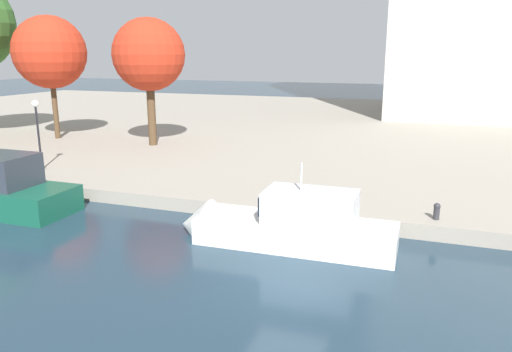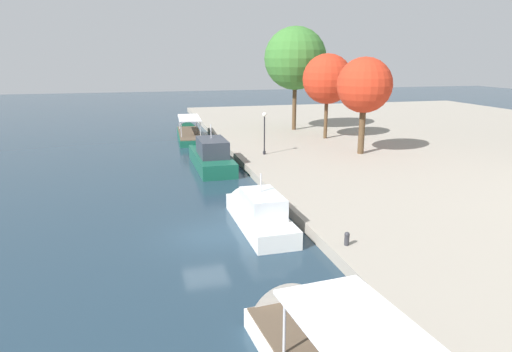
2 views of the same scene
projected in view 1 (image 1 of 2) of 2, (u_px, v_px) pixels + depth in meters
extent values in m
plane|color=#1E3342|center=(286.00, 284.00, 16.04)|extent=(220.00, 220.00, 0.00)
cube|color=gray|center=(386.00, 130.00, 46.17)|extent=(120.00, 55.00, 0.65)
cube|color=silver|center=(295.00, 237.00, 19.22)|extent=(7.69, 2.54, 1.33)
cone|color=silver|center=(196.00, 225.00, 20.54)|extent=(1.24, 2.31, 2.28)
cube|color=silver|center=(310.00, 207.00, 18.74)|extent=(3.47, 1.98, 1.23)
cube|color=black|center=(276.00, 202.00, 19.14)|extent=(0.95, 1.82, 0.74)
cylinder|color=silver|center=(301.00, 177.00, 18.58)|extent=(0.08, 0.08, 1.07)
cylinder|color=#2D2D33|center=(436.00, 214.00, 20.24)|extent=(0.25, 0.25, 0.49)
sphere|color=#2D2D33|center=(437.00, 206.00, 20.17)|extent=(0.27, 0.27, 0.27)
cylinder|color=black|center=(39.00, 138.00, 28.67)|extent=(0.12, 0.12, 3.63)
sphere|color=white|center=(35.00, 104.00, 28.18)|extent=(0.41, 0.41, 0.41)
cylinder|color=black|center=(42.00, 167.00, 29.07)|extent=(0.26, 0.26, 0.30)
cylinder|color=#4C3823|center=(55.00, 109.00, 39.07)|extent=(0.41, 0.41, 4.59)
sphere|color=#B22D19|center=(50.00, 52.00, 38.02)|extent=(5.52, 5.52, 5.52)
sphere|color=#B22D19|center=(61.00, 47.00, 38.14)|extent=(3.00, 3.00, 3.00)
sphere|color=#B22D19|center=(33.00, 49.00, 37.74)|extent=(2.88, 2.88, 2.88)
cylinder|color=#4C3823|center=(152.00, 114.00, 36.21)|extent=(0.59, 0.59, 4.56)
sphere|color=#B22D19|center=(149.00, 55.00, 35.20)|extent=(5.15, 5.15, 5.15)
sphere|color=#B22D19|center=(148.00, 52.00, 34.79)|extent=(2.98, 2.98, 2.98)
sphere|color=#B22D19|center=(154.00, 48.00, 35.89)|extent=(2.81, 2.81, 2.81)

